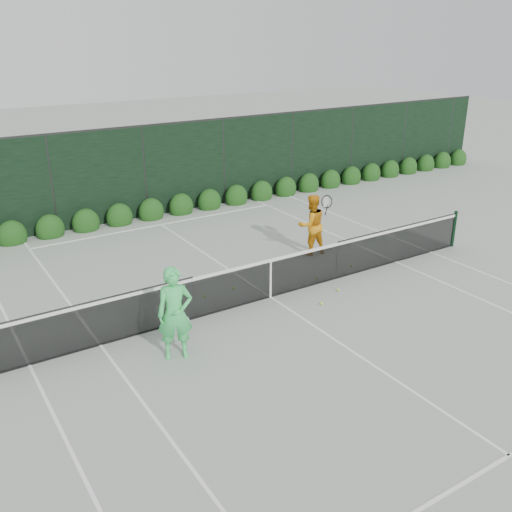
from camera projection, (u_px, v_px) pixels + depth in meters
ground at (270, 297)px, 13.50m from camera, size 80.00×80.00×0.00m
tennis_net at (270, 277)px, 13.29m from camera, size 12.90×0.10×1.07m
player_woman at (175, 314)px, 10.74m from camera, size 0.79×0.65×1.85m
player_man at (311, 225)px, 15.83m from camera, size 0.93×0.73×1.71m
court_lines at (270, 297)px, 13.50m from camera, size 11.03×23.83×0.01m
windscreen_fence at (350, 278)px, 10.82m from camera, size 32.00×21.07×3.06m
hedge_row at (151, 212)px, 19.02m from camera, size 31.66×0.65×0.94m
tennis_balls at (277, 288)px, 13.89m from camera, size 5.18×2.16×0.07m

